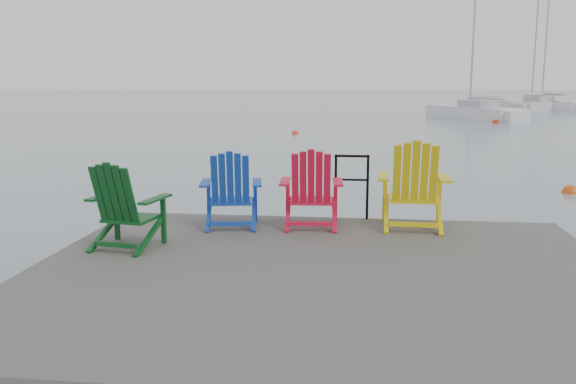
# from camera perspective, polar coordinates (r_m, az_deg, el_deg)

# --- Properties ---
(ground) EXTENTS (400.00, 400.00, 0.00)m
(ground) POSITION_cam_1_polar(r_m,az_deg,el_deg) (6.38, 3.12, -11.66)
(ground) COLOR slate
(ground) RESTS_ON ground
(dock) EXTENTS (6.00, 5.00, 1.40)m
(dock) POSITION_cam_1_polar(r_m,az_deg,el_deg) (6.26, 3.15, -8.71)
(dock) COLOR #2F2B29
(dock) RESTS_ON ground
(handrail) EXTENTS (0.48, 0.04, 0.90)m
(handrail) POSITION_cam_1_polar(r_m,az_deg,el_deg) (8.47, 5.97, 1.09)
(handrail) COLOR black
(handrail) RESTS_ON dock
(chair_green) EXTENTS (0.88, 0.83, 1.00)m
(chair_green) POSITION_cam_1_polar(r_m,az_deg,el_deg) (7.15, -15.08, -1.22)
(chair_green) COLOR #0B3F16
(chair_green) RESTS_ON dock
(chair_blue) EXTENTS (0.89, 0.84, 1.00)m
(chair_blue) POSITION_cam_1_polar(r_m,az_deg,el_deg) (7.95, -5.36, 0.25)
(chair_blue) COLOR #0F369C
(chair_blue) RESTS_ON dock
(chair_red) EXTENTS (0.86, 0.80, 1.03)m
(chair_red) POSITION_cam_1_polar(r_m,az_deg,el_deg) (7.91, 2.19, 0.32)
(chair_red) COLOR red
(chair_red) RESTS_ON dock
(chair_yellow) EXTENTS (0.93, 0.86, 1.15)m
(chair_yellow) POSITION_cam_1_polar(r_m,az_deg,el_deg) (8.00, 11.69, 0.65)
(chair_yellow) COLOR gold
(chair_yellow) RESTS_ON dock
(sailboat_near) EXTENTS (5.43, 8.11, 11.12)m
(sailboat_near) POSITION_cam_1_polar(r_m,az_deg,el_deg) (42.21, 16.96, 7.02)
(sailboat_near) COLOR silver
(sailboat_near) RESTS_ON ground
(sailboat_mid) EXTENTS (6.63, 7.57, 11.12)m
(sailboat_mid) POSITION_cam_1_polar(r_m,az_deg,el_deg) (56.32, 22.44, 7.39)
(sailboat_mid) COLOR silver
(sailboat_mid) RESTS_ON ground
(sailboat_far) EXTENTS (6.67, 5.82, 9.92)m
(sailboat_far) POSITION_cam_1_polar(r_m,az_deg,el_deg) (57.74, 22.14, 7.46)
(sailboat_far) COLOR silver
(sailboat_far) RESTS_ON ground
(buoy_a) EXTENTS (0.35, 0.35, 0.35)m
(buoy_a) POSITION_cam_1_polar(r_m,az_deg,el_deg) (14.67, 24.89, -0.07)
(buoy_a) COLOR #D54A0C
(buoy_a) RESTS_ON ground
(buoy_b) EXTENTS (0.34, 0.34, 0.34)m
(buoy_b) POSITION_cam_1_polar(r_m,az_deg,el_deg) (28.75, 0.67, 5.47)
(buoy_b) COLOR red
(buoy_b) RESTS_ON ground
(buoy_c) EXTENTS (0.36, 0.36, 0.36)m
(buoy_c) POSITION_cam_1_polar(r_m,az_deg,el_deg) (41.49, 18.78, 6.39)
(buoy_c) COLOR #BC360B
(buoy_c) RESTS_ON ground
(buoy_d) EXTENTS (0.41, 0.41, 0.41)m
(buoy_d) POSITION_cam_1_polar(r_m,az_deg,el_deg) (38.55, 18.85, 6.13)
(buoy_d) COLOR red
(buoy_d) RESTS_ON ground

